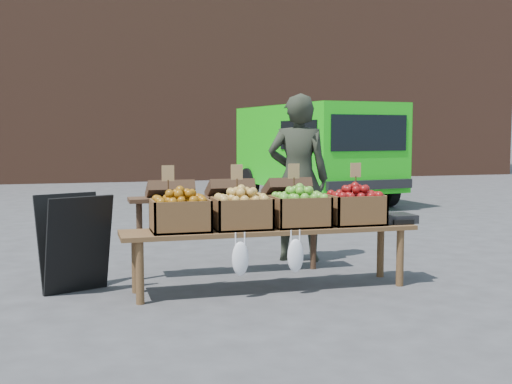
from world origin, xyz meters
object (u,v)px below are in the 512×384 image
object	(u,v)px
crate_green_apples	(355,209)
weighing_scale	(395,218)
vendor	(298,178)
delivery_van	(314,154)
crate_red_apples	(299,211)
back_table	(230,223)
crate_russet_pears	(241,213)
chalkboard_sign	(74,243)
crate_golden_apples	(180,215)
display_bench	(271,259)

from	to	relation	value
crate_green_apples	weighing_scale	bearing A→B (deg)	0.00
weighing_scale	vendor	bearing A→B (deg)	115.14
delivery_van	crate_red_apples	size ratio (longest dim) A/B	8.83
vendor	back_table	world-z (taller)	vendor
back_table	crate_red_apples	xyz separation A→B (m)	(0.49, -0.72, 0.19)
crate_russet_pears	weighing_scale	xyz separation A→B (m)	(1.52, 0.00, -0.10)
chalkboard_sign	crate_russet_pears	size ratio (longest dim) A/B	1.78
vendor	crate_green_apples	distance (m)	1.23
delivery_van	chalkboard_sign	distance (m)	8.16
crate_russet_pears	crate_red_apples	xyz separation A→B (m)	(0.55, 0.00, 0.00)
crate_golden_apples	crate_russet_pears	bearing A→B (deg)	0.00
delivery_van	crate_green_apples	bearing A→B (deg)	-115.10
crate_green_apples	weighing_scale	xyz separation A→B (m)	(0.43, 0.00, -0.10)
chalkboard_sign	crate_golden_apples	world-z (taller)	chalkboard_sign
vendor	weighing_scale	size ratio (longest dim) A/B	5.45
display_bench	crate_red_apples	bearing A→B (deg)	0.00
crate_red_apples	crate_golden_apples	bearing A→B (deg)	180.00
crate_green_apples	weighing_scale	world-z (taller)	crate_green_apples
crate_golden_apples	crate_russet_pears	size ratio (longest dim) A/B	1.00
chalkboard_sign	weighing_scale	xyz separation A→B (m)	(2.97, -0.40, 0.16)
back_table	crate_russet_pears	distance (m)	0.75
crate_green_apples	weighing_scale	distance (m)	0.44
chalkboard_sign	display_bench	xyz separation A→B (m)	(1.72, -0.40, -0.16)
delivery_van	crate_golden_apples	bearing A→B (deg)	-126.44
back_table	weighing_scale	distance (m)	1.63
crate_red_apples	chalkboard_sign	bearing A→B (deg)	168.73
delivery_van	display_bench	bearing A→B (deg)	-121.01
chalkboard_sign	display_bench	size ratio (longest dim) A/B	0.33
chalkboard_sign	display_bench	world-z (taller)	chalkboard_sign
crate_russet_pears	weighing_scale	world-z (taller)	crate_russet_pears
vendor	crate_russet_pears	world-z (taller)	vendor
vendor	crate_russet_pears	distance (m)	1.56
display_bench	vendor	bearing A→B (deg)	60.43
delivery_van	weighing_scale	distance (m)	7.23
crate_red_apples	crate_russet_pears	bearing A→B (deg)	180.00
back_table	crate_green_apples	distance (m)	1.28
chalkboard_sign	crate_red_apples	bearing A→B (deg)	-33.39
vendor	crate_russet_pears	bearing A→B (deg)	75.64
weighing_scale	back_table	bearing A→B (deg)	153.81
delivery_van	crate_green_apples	world-z (taller)	delivery_van
vendor	chalkboard_sign	xyz separation A→B (m)	(-2.41, -0.81, -0.48)
delivery_van	weighing_scale	world-z (taller)	delivery_van
chalkboard_sign	crate_russet_pears	distance (m)	1.52
display_bench	crate_red_apples	distance (m)	0.51
display_bench	weighing_scale	xyz separation A→B (m)	(1.25, 0.00, 0.33)
crate_red_apples	vendor	bearing A→B (deg)	71.26
crate_russet_pears	crate_red_apples	bearing A→B (deg)	0.00
back_table	crate_red_apples	bearing A→B (deg)	-55.81
vendor	crate_red_apples	world-z (taller)	vendor
crate_red_apples	crate_green_apples	xyz separation A→B (m)	(0.55, 0.00, 0.00)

